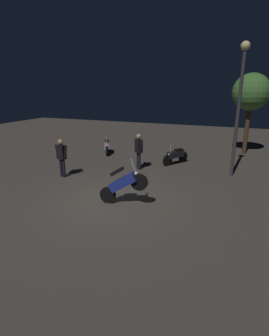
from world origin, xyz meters
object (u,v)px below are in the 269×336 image
object	(u,v)px
motorcycle_pink_parked_right	(107,146)
streetlamp_near	(240,96)
person_rider_beside	(139,148)
motorcycle_blue_foreground	(123,184)
motorcycle_black_parked_left	(176,156)
person_bystander_far	(61,155)

from	to	relation	value
motorcycle_pink_parked_right	streetlamp_near	distance (m)	7.80
person_rider_beside	motorcycle_pink_parked_right	bearing A→B (deg)	92.18
person_rider_beside	streetlamp_near	xyz separation A→B (m)	(4.16, 0.58, 2.41)
person_rider_beside	streetlamp_near	bearing A→B (deg)	-42.14
motorcycle_blue_foreground	motorcycle_black_parked_left	xyz separation A→B (m)	(0.44, 5.49, -0.31)
motorcycle_blue_foreground	person_rider_beside	world-z (taller)	person_rider_beside
motorcycle_blue_foreground	person_rider_beside	distance (m)	4.08
person_bystander_far	streetlamp_near	world-z (taller)	streetlamp_near
person_rider_beside	person_bystander_far	bearing A→B (deg)	170.83
motorcycle_black_parked_left	motorcycle_pink_parked_right	world-z (taller)	same
streetlamp_near	person_bystander_far	bearing A→B (deg)	-157.14
motorcycle_black_parked_left	streetlamp_near	bearing A→B (deg)	102.41
motorcycle_blue_foreground	person_bystander_far	distance (m)	4.00
person_bystander_far	motorcycle_pink_parked_right	bearing A→B (deg)	9.38
motorcycle_blue_foreground	person_rider_beside	bearing A→B (deg)	99.88
motorcycle_black_parked_left	streetlamp_near	size ratio (longest dim) A/B	0.27
person_rider_beside	streetlamp_near	size ratio (longest dim) A/B	0.31
motorcycle_blue_foreground	motorcycle_pink_parked_right	xyz separation A→B (m)	(-3.84, 6.17, -0.31)
person_bystander_far	streetlamp_near	bearing A→B (deg)	-60.45
motorcycle_black_parked_left	streetlamp_near	xyz separation A→B (m)	(2.74, -0.97, 2.99)
motorcycle_black_parked_left	motorcycle_pink_parked_right	distance (m)	4.33
motorcycle_pink_parked_right	streetlamp_near	bearing A→B (deg)	49.62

